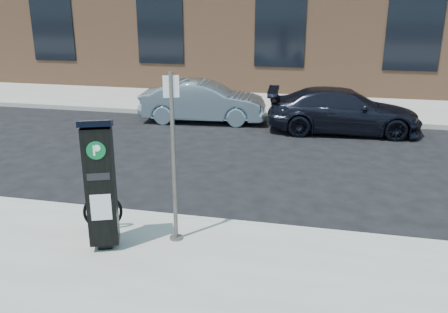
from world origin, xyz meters
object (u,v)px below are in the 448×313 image
(sign_pole, at_px, (174,160))
(car_dark, at_px, (343,111))
(bike_rack, at_px, (103,212))
(car_silver, at_px, (203,101))
(parking_kiosk, at_px, (101,183))

(sign_pole, xyz_separation_m, car_dark, (2.69, 7.87, -0.82))
(bike_rack, height_order, car_silver, car_silver)
(parking_kiosk, relative_size, bike_rack, 3.20)
(car_dark, bearing_deg, car_silver, 81.25)
(parking_kiosk, relative_size, sign_pole, 0.77)
(parking_kiosk, bearing_deg, car_silver, 73.51)
(sign_pole, bearing_deg, car_dark, 46.36)
(parking_kiosk, xyz_separation_m, sign_pole, (0.99, 0.49, 0.27))
(sign_pole, relative_size, bike_rack, 4.15)
(sign_pole, height_order, car_silver, sign_pole)
(car_silver, bearing_deg, car_dark, -99.90)
(bike_rack, bearing_deg, car_silver, 70.83)
(car_silver, xyz_separation_m, car_dark, (4.45, -0.36, -0.01))
(sign_pole, xyz_separation_m, bike_rack, (-1.29, 0.05, -1.02))
(sign_pole, bearing_deg, bike_rack, 153.04)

